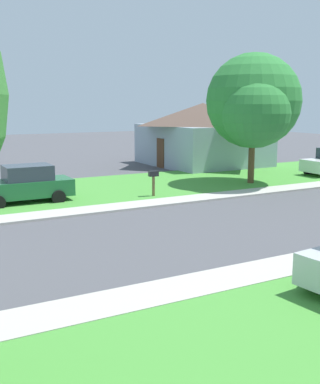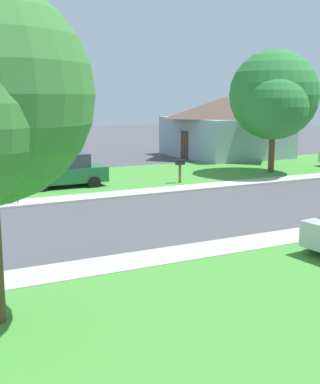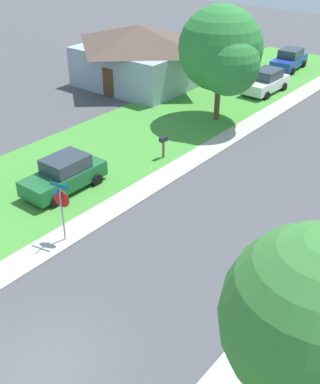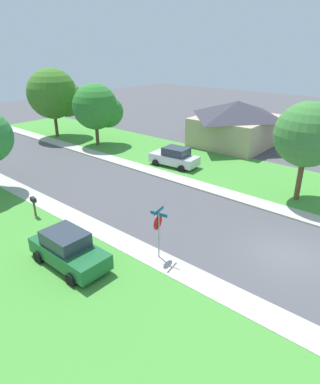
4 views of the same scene
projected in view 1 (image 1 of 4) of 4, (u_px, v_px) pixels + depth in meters
sidewalk_east at (285, 267)px, 13.25m from camera, size 1.40×56.00×0.10m
sidewalk_west at (137, 205)px, 21.35m from camera, size 1.40×56.00×0.10m
lawn_west at (98, 189)px, 25.41m from camera, size 8.00×56.00×0.08m
car_green_kerbside_mid at (25, 185)px, 21.84m from camera, size 2.05×4.30×1.76m
tree_sidewalk_mid at (254, 104)px, 26.09m from camera, size 5.64×5.25×7.31m
house_left_setback at (202, 133)px, 35.65m from camera, size 9.09×7.91×4.60m
mailbox at (153, 177)px, 23.18m from camera, size 0.31×0.51×1.31m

